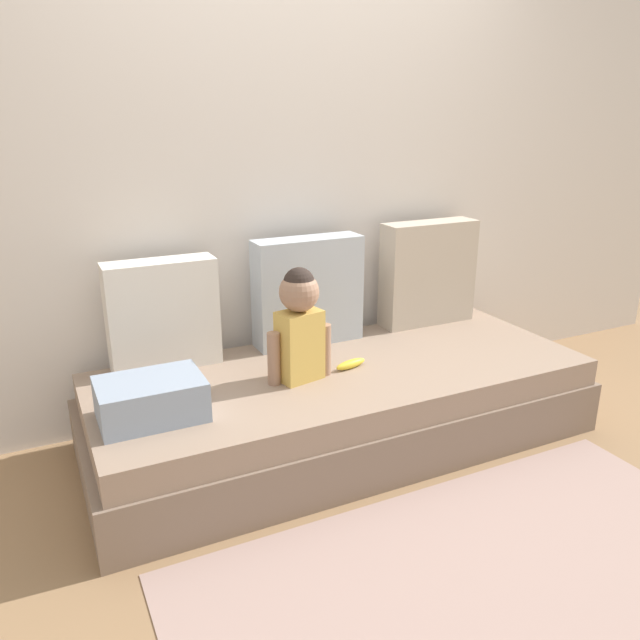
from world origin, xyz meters
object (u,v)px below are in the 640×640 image
(throw_pillow_center, at_px, (308,291))
(banana, at_px, (351,364))
(couch, at_px, (342,404))
(throw_pillow_right, at_px, (428,273))
(folded_blanket, at_px, (151,399))
(throw_pillow_left, at_px, (163,315))
(toddler, at_px, (299,321))

(throw_pillow_center, xyz_separation_m, banana, (0.03, -0.40, -0.25))
(couch, relative_size, throw_pillow_right, 4.15)
(banana, xyz_separation_m, folded_blanket, (-0.93, -0.10, 0.06))
(throw_pillow_left, height_order, banana, throw_pillow_left)
(throw_pillow_left, bearing_deg, folded_blanket, -108.70)
(throw_pillow_right, relative_size, toddler, 1.11)
(throw_pillow_left, xyz_separation_m, banana, (0.76, -0.40, -0.23))
(toddler, height_order, banana, toddler)
(couch, distance_m, throw_pillow_right, 0.95)
(throw_pillow_left, distance_m, throw_pillow_right, 1.46)
(toddler, relative_size, banana, 3.00)
(throw_pillow_left, xyz_separation_m, throw_pillow_right, (1.46, 0.00, 0.03))
(couch, relative_size, toddler, 4.62)
(throw_pillow_left, height_order, toddler, toddler)
(banana, height_order, folded_blanket, folded_blanket)
(banana, bearing_deg, folded_blanket, -174.16)
(throw_pillow_center, distance_m, banana, 0.48)
(throw_pillow_left, distance_m, throw_pillow_center, 0.73)
(toddler, distance_m, banana, 0.37)
(throw_pillow_right, bearing_deg, folded_blanket, -163.05)
(throw_pillow_center, bearing_deg, folded_blanket, -151.08)
(throw_pillow_left, distance_m, banana, 0.89)
(throw_pillow_center, xyz_separation_m, throw_pillow_right, (0.73, 0.00, 0.01))
(throw_pillow_right, distance_m, banana, 0.85)
(couch, height_order, throw_pillow_center, throw_pillow_center)
(throw_pillow_center, relative_size, banana, 3.27)
(throw_pillow_left, xyz_separation_m, folded_blanket, (-0.17, -0.50, -0.17))
(throw_pillow_right, height_order, toddler, throw_pillow_right)
(couch, bearing_deg, throw_pillow_right, 27.31)
(throw_pillow_right, relative_size, banana, 3.34)
(couch, height_order, toddler, toddler)
(throw_pillow_left, relative_size, banana, 2.97)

